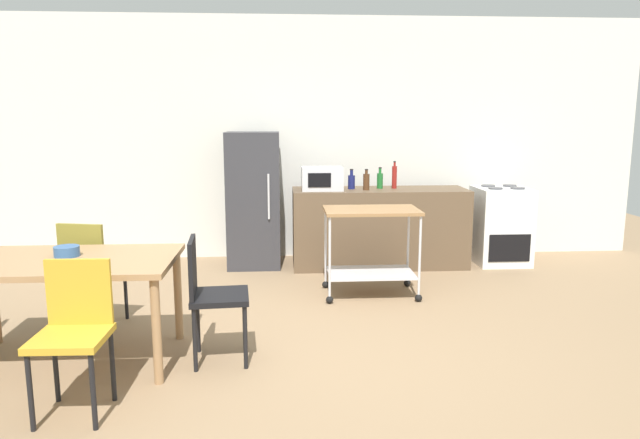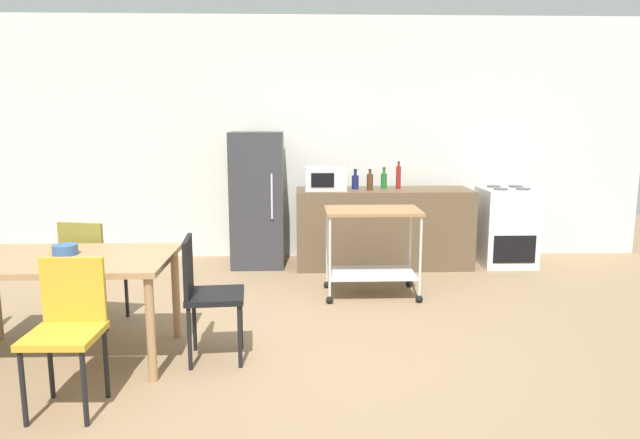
{
  "view_description": "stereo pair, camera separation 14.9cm",
  "coord_description": "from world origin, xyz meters",
  "views": [
    {
      "loc": [
        -0.22,
        -3.95,
        1.71
      ],
      "look_at": [
        0.12,
        1.2,
        0.8
      ],
      "focal_mm": 32.55,
      "sensor_mm": 36.0,
      "label": 1
    },
    {
      "loc": [
        -0.07,
        -3.96,
        1.71
      ],
      "look_at": [
        0.12,
        1.2,
        0.8
      ],
      "focal_mm": 32.55,
      "sensor_mm": 36.0,
      "label": 2
    }
  ],
  "objects": [
    {
      "name": "bottle_soda",
      "position": [
        0.91,
        2.66,
        1.0
      ],
      "size": [
        0.07,
        0.07,
        0.24
      ],
      "color": "#1E6628",
      "rests_on": "kitchen_counter"
    },
    {
      "name": "back_wall",
      "position": [
        0.0,
        3.2,
        1.45
      ],
      "size": [
        8.4,
        0.12,
        2.9
      ],
      "primitive_type": "cube",
      "color": "silver",
      "rests_on": "ground_plane"
    },
    {
      "name": "bottle_hot_sauce",
      "position": [
        1.07,
        2.65,
        1.04
      ],
      "size": [
        0.06,
        0.06,
        0.31
      ],
      "color": "maroon",
      "rests_on": "kitchen_counter"
    },
    {
      "name": "chair_mustard",
      "position": [
        -1.43,
        -0.66,
        0.52
      ],
      "size": [
        0.41,
        0.41,
        0.89
      ],
      "rotation": [
        0.0,
        0.0,
        -0.03
      ],
      "color": "gold",
      "rests_on": "ground_plane"
    },
    {
      "name": "kitchen_counter",
      "position": [
        0.9,
        2.6,
        0.45
      ],
      "size": [
        2.0,
        0.64,
        0.9
      ],
      "primitive_type": "cube",
      "color": "brown",
      "rests_on": "ground_plane"
    },
    {
      "name": "chair_olive",
      "position": [
        -1.78,
        0.73,
        0.52
      ],
      "size": [
        0.48,
        0.48,
        0.89
      ],
      "rotation": [
        0.0,
        0.0,
        2.92
      ],
      "color": "olive",
      "rests_on": "ground_plane"
    },
    {
      "name": "dining_table",
      "position": [
        -1.73,
        0.04,
        0.67
      ],
      "size": [
        1.5,
        0.9,
        0.75
      ],
      "color": "#A37A51",
      "rests_on": "ground_plane"
    },
    {
      "name": "kitchen_cart",
      "position": [
        0.63,
        1.47,
        0.57
      ],
      "size": [
        0.91,
        0.57,
        0.85
      ],
      "color": "olive",
      "rests_on": "ground_plane"
    },
    {
      "name": "refrigerator",
      "position": [
        -0.55,
        2.7,
        0.78
      ],
      "size": [
        0.6,
        0.63,
        1.55
      ],
      "color": "#333338",
      "rests_on": "ground_plane"
    },
    {
      "name": "chair_black",
      "position": [
        -0.73,
        -0.0,
        0.52
      ],
      "size": [
        0.43,
        0.43,
        0.89
      ],
      "rotation": [
        0.0,
        0.0,
        1.65
      ],
      "color": "black",
      "rests_on": "ground_plane"
    },
    {
      "name": "ground_plane",
      "position": [
        0.0,
        0.0,
        0.0
      ],
      "size": [
        12.0,
        12.0,
        0.0
      ],
      "primitive_type": "plane",
      "color": "#8C7051"
    },
    {
      "name": "stove_oven",
      "position": [
        2.35,
        2.62,
        0.45
      ],
      "size": [
        0.6,
        0.61,
        0.92
      ],
      "color": "white",
      "rests_on": "ground_plane"
    },
    {
      "name": "bottle_wine",
      "position": [
        0.57,
        2.63,
        0.99
      ],
      "size": [
        0.08,
        0.08,
        0.23
      ],
      "color": "navy",
      "rests_on": "kitchen_counter"
    },
    {
      "name": "fruit_bowl",
      "position": [
        -1.73,
        0.12,
        0.79
      ],
      "size": [
        0.17,
        0.17,
        0.07
      ],
      "primitive_type": "cylinder",
      "color": "#33598C",
      "rests_on": "dining_table"
    },
    {
      "name": "bottle_sesame_oil",
      "position": [
        0.73,
        2.52,
        1.0
      ],
      "size": [
        0.07,
        0.07,
        0.24
      ],
      "color": "#4C2D19",
      "rests_on": "kitchen_counter"
    },
    {
      "name": "microwave",
      "position": [
        0.23,
        2.55,
        1.03
      ],
      "size": [
        0.46,
        0.35,
        0.26
      ],
      "color": "silver",
      "rests_on": "kitchen_counter"
    }
  ]
}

